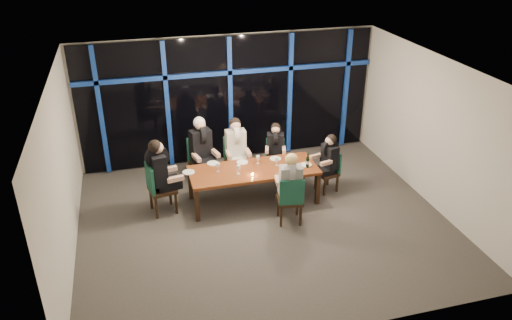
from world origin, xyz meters
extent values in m
plane|color=#4E4944|center=(0.00, 0.00, 0.00)|extent=(7.00, 7.00, 0.00)
cube|color=silver|center=(0.00, 3.00, 1.50)|extent=(7.00, 0.04, 3.00)
cube|color=silver|center=(0.00, -3.00, 1.50)|extent=(7.00, 0.04, 3.00)
cube|color=silver|center=(-3.50, 0.00, 1.50)|extent=(0.04, 6.00, 3.00)
cube|color=silver|center=(3.50, 0.00, 1.50)|extent=(0.04, 6.00, 3.00)
cube|color=white|center=(0.00, 0.00, 3.00)|extent=(7.00, 6.00, 0.04)
cube|color=black|center=(0.00, 2.94, 1.50)|extent=(6.86, 0.04, 2.94)
cube|color=navy|center=(-2.90, 2.89, 1.50)|extent=(0.10, 0.10, 2.94)
cube|color=navy|center=(-1.45, 2.89, 1.50)|extent=(0.10, 0.10, 2.94)
cube|color=navy|center=(0.00, 2.89, 1.50)|extent=(0.10, 0.10, 2.94)
cube|color=navy|center=(1.45, 2.89, 1.50)|extent=(0.10, 0.10, 2.94)
cube|color=navy|center=(2.90, 2.89, 1.50)|extent=(0.10, 0.10, 2.94)
cube|color=navy|center=(0.00, 2.89, 2.16)|extent=(6.86, 0.10, 0.10)
cube|color=#FF2D14|center=(1.10, 3.25, 2.15)|extent=(0.60, 0.05, 0.35)
cube|color=brown|center=(0.00, 0.80, 0.72)|extent=(2.60, 1.00, 0.06)
cube|color=black|center=(-1.24, 0.36, 0.34)|extent=(0.08, 0.08, 0.69)
cube|color=black|center=(1.24, 0.36, 0.34)|extent=(0.08, 0.08, 0.69)
cube|color=black|center=(-1.24, 1.24, 0.34)|extent=(0.08, 0.08, 0.69)
cube|color=black|center=(1.24, 1.24, 0.34)|extent=(0.08, 0.08, 0.69)
cube|color=black|center=(-0.88, 1.79, 0.49)|extent=(0.60, 0.60, 0.07)
cube|color=#1B5740|center=(-0.94, 2.01, 0.79)|extent=(0.49, 0.17, 0.55)
cube|color=black|center=(-1.03, 1.55, 0.23)|extent=(0.05, 0.05, 0.46)
cube|color=black|center=(-0.64, 1.65, 0.23)|extent=(0.05, 0.05, 0.46)
cube|color=black|center=(-1.12, 1.94, 0.23)|extent=(0.05, 0.05, 0.46)
cube|color=black|center=(-0.74, 2.03, 0.23)|extent=(0.05, 0.05, 0.46)
cube|color=black|center=(-0.15, 1.70, 0.47)|extent=(0.48, 0.48, 0.06)
cube|color=#1B5740|center=(-0.15, 1.92, 0.76)|extent=(0.48, 0.05, 0.53)
cube|color=black|center=(-0.34, 1.51, 0.22)|extent=(0.04, 0.04, 0.44)
cube|color=black|center=(0.04, 1.51, 0.22)|extent=(0.04, 0.04, 0.44)
cube|color=black|center=(-0.34, 1.89, 0.22)|extent=(0.04, 0.04, 0.44)
cube|color=black|center=(0.04, 1.89, 0.22)|extent=(0.04, 0.04, 0.44)
cube|color=black|center=(0.73, 1.66, 0.41)|extent=(0.52, 0.52, 0.06)
cube|color=#1B5740|center=(0.78, 1.83, 0.66)|extent=(0.41, 0.16, 0.46)
cube|color=black|center=(0.52, 1.54, 0.19)|extent=(0.05, 0.05, 0.39)
cube|color=black|center=(0.84, 1.45, 0.19)|extent=(0.05, 0.05, 0.39)
cube|color=black|center=(0.61, 1.86, 0.19)|extent=(0.05, 0.05, 0.39)
cube|color=black|center=(0.93, 1.77, 0.19)|extent=(0.05, 0.05, 0.39)
cube|color=black|center=(-1.84, 0.89, 0.50)|extent=(0.58, 0.58, 0.07)
cube|color=#1B5740|center=(-2.06, 0.85, 0.80)|extent=(0.15, 0.50, 0.55)
cube|color=black|center=(-1.61, 0.73, 0.23)|extent=(0.05, 0.05, 0.47)
cube|color=black|center=(-1.68, 1.12, 0.23)|extent=(0.05, 0.05, 0.47)
cube|color=black|center=(-2.00, 0.65, 0.23)|extent=(0.05, 0.05, 0.47)
cube|color=black|center=(-2.07, 1.05, 0.23)|extent=(0.05, 0.05, 0.47)
cube|color=black|center=(1.63, 0.82, 0.41)|extent=(0.50, 0.50, 0.05)
cube|color=#1B5740|center=(1.81, 0.87, 0.66)|extent=(0.15, 0.41, 0.46)
cube|color=black|center=(1.43, 0.94, 0.19)|extent=(0.04, 0.04, 0.38)
cube|color=black|center=(1.51, 0.62, 0.19)|extent=(0.04, 0.04, 0.38)
cube|color=black|center=(1.75, 1.02, 0.19)|extent=(0.04, 0.04, 0.38)
cube|color=black|center=(1.83, 0.70, 0.19)|extent=(0.04, 0.04, 0.38)
cube|color=black|center=(0.48, -0.10, 0.47)|extent=(0.53, 0.53, 0.06)
cube|color=#1B5740|center=(0.45, -0.30, 0.75)|extent=(0.47, 0.12, 0.52)
cube|color=black|center=(0.69, 0.06, 0.22)|extent=(0.05, 0.05, 0.44)
cube|color=black|center=(0.32, 0.12, 0.22)|extent=(0.05, 0.05, 0.44)
cube|color=black|center=(0.63, -0.31, 0.22)|extent=(0.05, 0.05, 0.44)
cube|color=black|center=(0.26, -0.25, 0.22)|extent=(0.05, 0.05, 0.44)
cube|color=black|center=(-0.85, 1.67, 0.60)|extent=(0.50, 0.54, 0.15)
cube|color=black|center=(-0.89, 1.84, 0.97)|extent=(0.49, 0.36, 0.62)
cylinder|color=black|center=(-0.89, 1.84, 1.21)|extent=(0.22, 0.47, 0.46)
sphere|color=tan|center=(-0.89, 1.81, 1.41)|extent=(0.23, 0.23, 0.23)
sphere|color=silver|center=(-0.90, 1.86, 1.44)|extent=(0.25, 0.25, 0.25)
cube|color=tan|center=(-1.04, 1.53, 0.79)|extent=(0.17, 0.34, 0.09)
cube|color=tan|center=(-0.62, 1.63, 0.79)|extent=(0.17, 0.34, 0.09)
cube|color=silver|center=(-0.15, 1.58, 0.58)|extent=(0.38, 0.44, 0.15)
cube|color=silver|center=(-0.15, 1.75, 0.93)|extent=(0.42, 0.25, 0.59)
cylinder|color=silver|center=(-0.15, 1.75, 1.16)|extent=(0.11, 0.44, 0.44)
sphere|color=tan|center=(-0.15, 1.73, 1.35)|extent=(0.22, 0.22, 0.22)
sphere|color=black|center=(-0.15, 1.77, 1.38)|extent=(0.24, 0.24, 0.24)
cube|color=tan|center=(-0.36, 1.49, 0.79)|extent=(0.09, 0.32, 0.08)
cube|color=tan|center=(0.06, 1.49, 0.79)|extent=(0.09, 0.32, 0.08)
cube|color=black|center=(0.69, 1.55, 0.51)|extent=(0.43, 0.47, 0.13)
cube|color=black|center=(0.74, 1.69, 0.81)|extent=(0.42, 0.32, 0.52)
cylinder|color=black|center=(0.74, 1.69, 1.01)|extent=(0.20, 0.40, 0.39)
sphere|color=tan|center=(0.73, 1.67, 1.18)|extent=(0.19, 0.19, 0.19)
sphere|color=black|center=(0.74, 1.71, 1.21)|extent=(0.21, 0.21, 0.21)
cube|color=tan|center=(0.50, 1.53, 0.79)|extent=(0.15, 0.29, 0.07)
cube|color=tan|center=(0.85, 1.43, 0.79)|extent=(0.15, 0.29, 0.07)
cube|color=black|center=(-1.71, 0.91, 0.61)|extent=(0.53, 0.48, 0.16)
cube|color=black|center=(-1.88, 0.88, 0.98)|extent=(0.34, 0.48, 0.62)
cylinder|color=black|center=(-1.88, 0.88, 1.22)|extent=(0.48, 0.19, 0.47)
sphere|color=tan|center=(-1.86, 0.88, 1.42)|extent=(0.23, 0.23, 0.23)
sphere|color=black|center=(-1.90, 0.88, 1.45)|extent=(0.25, 0.25, 0.25)
cube|color=tan|center=(-1.58, 0.71, 0.79)|extent=(0.34, 0.15, 0.09)
cube|color=tan|center=(-1.66, 1.15, 0.79)|extent=(0.34, 0.15, 0.09)
cube|color=black|center=(1.52, 0.80, 0.50)|extent=(0.45, 0.41, 0.13)
cube|color=black|center=(1.66, 0.83, 0.81)|extent=(0.30, 0.41, 0.51)
cylinder|color=black|center=(1.66, 0.83, 1.01)|extent=(0.39, 0.18, 0.38)
sphere|color=tan|center=(1.65, 0.83, 1.17)|extent=(0.19, 0.19, 0.19)
sphere|color=black|center=(1.68, 0.84, 1.20)|extent=(0.21, 0.21, 0.21)
cube|color=tan|center=(1.41, 0.96, 0.79)|extent=(0.28, 0.14, 0.07)
cube|color=tan|center=(1.50, 0.60, 0.79)|extent=(0.28, 0.14, 0.07)
cube|color=black|center=(0.50, 0.02, 0.57)|extent=(0.44, 0.49, 0.15)
cube|color=black|center=(0.47, -0.14, 0.91)|extent=(0.45, 0.31, 0.58)
cylinder|color=black|center=(0.47, -0.14, 1.14)|extent=(0.17, 0.45, 0.44)
sphere|color=tan|center=(0.48, -0.12, 1.33)|extent=(0.22, 0.22, 0.22)
sphere|color=tan|center=(0.47, -0.16, 1.36)|extent=(0.24, 0.24, 0.24)
cube|color=tan|center=(0.72, 0.07, 0.79)|extent=(0.13, 0.32, 0.08)
cube|color=tan|center=(0.31, 0.14, 0.79)|extent=(0.13, 0.32, 0.08)
cylinder|color=white|center=(-0.75, 1.25, 0.76)|extent=(0.24, 0.24, 0.01)
cylinder|color=white|center=(-0.15, 1.14, 0.76)|extent=(0.24, 0.24, 0.01)
cylinder|color=white|center=(0.56, 1.12, 0.76)|extent=(0.24, 0.24, 0.01)
cylinder|color=white|center=(-1.28, 0.99, 0.76)|extent=(0.24, 0.24, 0.01)
cylinder|color=white|center=(1.09, 0.69, 0.76)|extent=(0.24, 0.24, 0.01)
cylinder|color=white|center=(0.57, 0.45, 0.76)|extent=(0.24, 0.24, 0.01)
cylinder|color=black|center=(1.08, 0.59, 0.86)|extent=(0.07, 0.07, 0.22)
cylinder|color=black|center=(1.08, 0.59, 1.02)|extent=(0.03, 0.03, 0.08)
cylinder|color=silver|center=(1.08, 0.59, 0.86)|extent=(0.07, 0.07, 0.06)
cylinder|color=silver|center=(0.78, 0.56, 0.85)|extent=(0.11, 0.11, 0.20)
cylinder|color=silver|center=(0.84, 0.56, 0.87)|extent=(0.02, 0.02, 0.14)
cylinder|color=#FFA34C|center=(-0.09, 0.54, 0.77)|extent=(0.06, 0.06, 0.03)
cylinder|color=silver|center=(-0.34, 0.68, 0.75)|extent=(0.07, 0.07, 0.01)
cylinder|color=silver|center=(-0.34, 0.68, 0.81)|extent=(0.01, 0.01, 0.11)
cylinder|color=silver|center=(-0.34, 0.68, 0.90)|extent=(0.07, 0.07, 0.08)
cylinder|color=white|center=(0.15, 1.02, 0.75)|extent=(0.06, 0.06, 0.01)
cylinder|color=white|center=(0.15, 1.02, 0.81)|extent=(0.01, 0.01, 0.10)
cylinder|color=white|center=(0.15, 1.02, 0.89)|extent=(0.07, 0.07, 0.07)
cylinder|color=silver|center=(0.50, 0.83, 0.75)|extent=(0.07, 0.07, 0.01)
cylinder|color=silver|center=(0.50, 0.83, 0.81)|extent=(0.01, 0.01, 0.11)
cylinder|color=silver|center=(0.50, 0.83, 0.90)|extent=(0.07, 0.07, 0.07)
cylinder|color=silver|center=(-0.71, 0.88, 0.75)|extent=(0.07, 0.07, 0.01)
cylinder|color=silver|center=(-0.71, 0.88, 0.81)|extent=(0.01, 0.01, 0.11)
cylinder|color=silver|center=(-0.71, 0.88, 0.90)|extent=(0.07, 0.07, 0.07)
cylinder|color=white|center=(0.85, 0.92, 0.75)|extent=(0.06, 0.06, 0.01)
cylinder|color=white|center=(0.85, 0.92, 0.80)|extent=(0.01, 0.01, 0.09)
cylinder|color=white|center=(0.85, 0.92, 0.88)|extent=(0.06, 0.06, 0.06)
camera|label=1|loc=(-2.28, -7.84, 5.42)|focal=35.00mm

